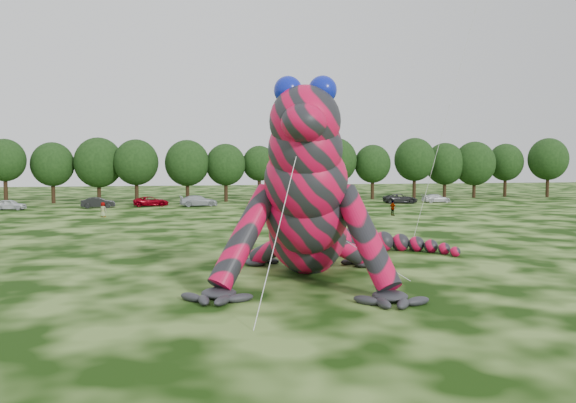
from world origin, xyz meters
The scene contains 30 objects.
ground centered at (0.00, 0.00, 0.00)m, with size 240.00×240.00×0.00m, color #16330A.
inflatable_gecko centered at (-5.30, 0.21, 5.03)m, with size 16.96×20.14×10.07m, color #CB0A3A, non-canonical shape.
tree_3 centered at (-35.72, 57.07, 4.72)m, with size 5.81×5.23×9.44m, color black, non-canonical shape.
tree_4 centered at (-29.64, 58.71, 4.53)m, with size 6.22×5.60×9.06m, color black, non-canonical shape.
tree_5 centered at (-23.12, 58.44, 4.90)m, with size 7.16×6.44×9.80m, color black, non-canonical shape.
tree_6 centered at (-17.56, 56.68, 4.75)m, with size 6.52×5.86×9.49m, color black, non-canonical shape.
tree_7 centered at (-10.08, 56.80, 4.74)m, with size 6.68×6.01×9.48m, color black, non-canonical shape.
tree_8 centered at (-4.22, 56.99, 4.47)m, with size 6.14×5.53×8.94m, color black, non-canonical shape.
tree_9 centered at (1.06, 57.35, 4.34)m, with size 5.27×4.74×8.68m, color black, non-canonical shape.
tree_10 centered at (7.40, 58.58, 5.25)m, with size 7.09×6.38×10.50m, color black, non-canonical shape.
tree_11 centered at (13.79, 58.20, 5.03)m, with size 7.01×6.31×10.07m, color black, non-canonical shape.
tree_12 centered at (20.01, 57.74, 4.49)m, with size 5.99×5.39×8.97m, color black, non-canonical shape.
tree_13 centered at (27.13, 57.13, 5.06)m, with size 6.83×6.15×10.13m, color black, non-canonical shape.
tree_14 centered at (33.46, 58.72, 4.70)m, with size 6.82×6.14×9.40m, color black, non-canonical shape.
tree_15 centered at (38.47, 57.77, 4.82)m, with size 7.17×6.45×9.63m, color black, non-canonical shape.
tree_16 centered at (45.45, 59.37, 4.69)m, with size 6.26×5.63×9.37m, color black, non-canonical shape.
tree_17 centered at (51.95, 56.66, 5.15)m, with size 6.98×6.28×10.30m, color black, non-canonical shape.
car_0 centered at (-32.80, 47.58, 0.68)m, with size 1.60×3.98×1.36m, color silver.
car_1 centered at (-22.09, 48.32, 0.72)m, with size 1.53×4.37×1.44m, color black.
car_2 centered at (-15.30, 49.96, 0.68)m, with size 2.25×4.88×1.36m, color #8D010E.
car_3 centered at (-8.86, 48.58, 0.76)m, with size 2.12×5.21×1.51m, color #B8BCC3.
car_4 centered at (1.79, 49.47, 0.73)m, with size 1.73×4.31×1.47m, color #102248.
car_5 centered at (10.92, 46.03, 0.63)m, with size 1.34×3.84×1.27m, color silver.
car_6 centered at (20.74, 47.93, 0.71)m, with size 2.35×5.09×1.41m, color #28282B.
car_7 centered at (26.64, 48.26, 0.63)m, with size 1.77×4.36×1.27m, color white.
spectator_5 centered at (0.03, 15.47, 0.86)m, with size 1.60×0.51×1.72m, color gray.
spectator_3 centered at (12.08, 30.01, 0.86)m, with size 1.01×0.42×1.73m, color gray.
spectator_4 centered at (-20.03, 35.10, 0.83)m, with size 0.81×0.53×1.66m, color gray.
spectator_2 centered at (8.39, 31.98, 0.89)m, with size 1.15×0.66×1.78m, color gray.
spectator_0 centered at (-5.44, 22.72, 0.82)m, with size 0.60×0.39×1.64m, color gray.
Camera 1 is at (-12.83, -29.72, 6.07)m, focal length 35.00 mm.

